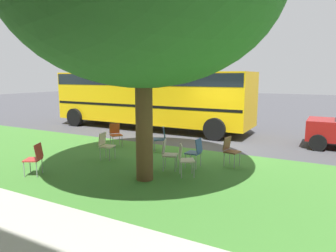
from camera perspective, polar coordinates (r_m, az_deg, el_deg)
name	(u,v)px	position (r m, az deg, el deg)	size (l,w,h in m)	color
ground	(203,149)	(11.62, 6.51, -4.18)	(80.00, 80.00, 0.00)	#424247
grass_verge	(161,171)	(8.84, -1.39, -8.43)	(48.00, 6.00, 0.01)	#3D752D
sidewalk_strip	(24,245)	(5.76, -25.14, -19.39)	(48.00, 2.80, 0.01)	#ADA89E
chair_0	(105,144)	(10.16, -11.55, -3.26)	(0.49, 0.48, 0.88)	beige
chair_1	(115,133)	(12.04, -9.73, -1.26)	(0.58, 0.58, 0.88)	#C64C1E
chair_2	(168,152)	(8.87, -0.07, -4.89)	(0.53, 0.53, 0.88)	#ADA393
chair_3	(184,158)	(8.32, 3.04, -5.87)	(0.58, 0.57, 0.88)	#ADA393
chair_4	(35,157)	(9.12, -23.44, -5.27)	(0.56, 0.56, 0.88)	#B7332D
chair_5	(196,151)	(9.11, 5.13, -4.56)	(0.43, 0.42, 0.88)	#335184
chair_6	(161,137)	(11.08, -1.28, -2.04)	(0.58, 0.57, 0.88)	#335184
chair_7	(230,149)	(9.45, 11.45, -4.20)	(0.49, 0.48, 0.88)	brown
school_bus	(149,95)	(15.80, -3.46, 5.85)	(10.40, 2.80, 2.88)	yellow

